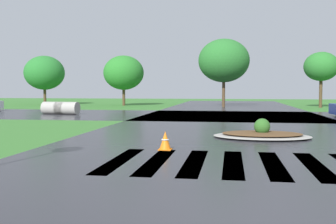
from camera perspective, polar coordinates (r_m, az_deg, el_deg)
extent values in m
cube|color=#2B2B30|center=(15.07, 9.16, -3.23)|extent=(11.28, 80.00, 0.01)
cube|color=#2B2B30|center=(25.60, 9.09, -0.51)|extent=(90.00, 10.15, 0.01)
cube|color=white|center=(9.80, -6.86, -6.80)|extent=(0.45, 3.51, 0.01)
cube|color=white|center=(9.59, -1.64, -6.99)|extent=(0.45, 3.51, 0.01)
cube|color=white|center=(9.47, 3.76, -7.13)|extent=(0.45, 3.51, 0.01)
cube|color=white|center=(9.43, 9.25, -7.21)|extent=(0.45, 3.51, 0.01)
cube|color=white|center=(9.48, 14.74, -7.23)|extent=(0.45, 3.51, 0.01)
cube|color=white|center=(9.62, 20.13, -7.18)|extent=(0.45, 3.51, 0.01)
ellipsoid|color=#9E9B93|center=(14.43, 13.23, -3.35)|extent=(3.39, 2.31, 0.12)
ellipsoid|color=brown|center=(14.42, 13.24, -2.99)|extent=(2.78, 1.90, 0.10)
sphere|color=#2D6023|center=(14.40, 13.25, -2.01)|extent=(0.56, 0.56, 0.56)
cylinder|color=#9E9B93|center=(27.75, -15.90, 0.56)|extent=(1.63, 1.02, 0.83)
cylinder|color=#9E9B93|center=(27.26, -14.20, 0.53)|extent=(1.63, 1.02, 0.83)
cone|color=orange|center=(11.28, -0.40, -4.08)|extent=(0.34, 0.34, 0.53)
torus|color=white|center=(11.27, -0.40, -3.95)|extent=(0.22, 0.22, 0.04)
cube|color=orange|center=(11.31, -0.40, -5.34)|extent=(0.36, 0.36, 0.03)
cylinder|color=#4C3823|center=(43.53, -17.13, 2.22)|extent=(0.28, 0.28, 1.88)
ellipsoid|color=#25712B|center=(43.55, -17.18, 5.36)|extent=(4.13, 4.13, 3.51)
cylinder|color=#4C3823|center=(40.17, -6.31, 2.25)|extent=(0.28, 0.28, 1.87)
ellipsoid|color=#287828|center=(40.19, -6.34, 5.58)|extent=(4.00, 4.00, 3.40)
cylinder|color=#4C3823|center=(37.72, 7.92, 2.75)|extent=(0.28, 0.28, 2.64)
ellipsoid|color=#286E2B|center=(37.81, 7.96, 7.26)|extent=(4.73, 4.73, 4.02)
cylinder|color=#4C3823|center=(38.14, 20.91, 2.53)|extent=(0.28, 0.28, 2.60)
ellipsoid|color=#29722A|center=(38.19, 20.99, 6.07)|extent=(3.03, 3.03, 2.58)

